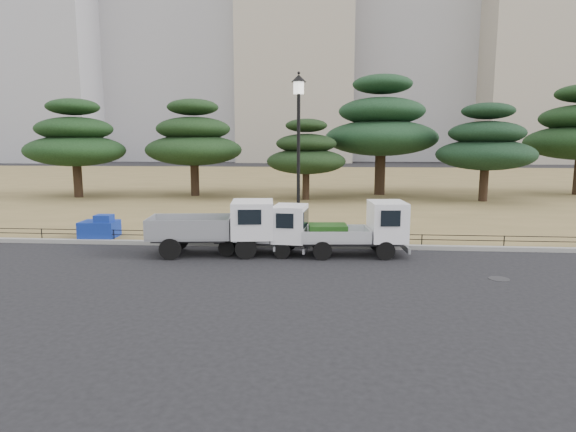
# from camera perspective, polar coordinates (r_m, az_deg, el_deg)

# --- Properties ---
(ground) EXTENTS (220.00, 220.00, 0.00)m
(ground) POSITION_cam_1_polar(r_m,az_deg,el_deg) (15.92, -0.59, -5.73)
(ground) COLOR black
(lawn) EXTENTS (120.00, 56.00, 0.15)m
(lawn) POSITION_cam_1_polar(r_m,az_deg,el_deg) (46.13, 2.92, 3.92)
(lawn) COLOR olive
(lawn) RESTS_ON ground
(curb) EXTENTS (120.00, 0.25, 0.16)m
(curb) POSITION_cam_1_polar(r_m,az_deg,el_deg) (18.42, 0.15, -3.47)
(curb) COLOR gray
(curb) RESTS_ON ground
(truck_large) EXTENTS (4.56, 2.23, 1.91)m
(truck_large) POSITION_cam_1_polar(r_m,az_deg,el_deg) (17.29, -8.08, -1.05)
(truck_large) COLOR black
(truck_large) RESTS_ON ground
(truck_kei_front) EXTENTS (3.47, 1.73, 1.77)m
(truck_kei_front) POSITION_cam_1_polar(r_m,az_deg,el_deg) (17.21, -2.47, -1.62)
(truck_kei_front) COLOR black
(truck_kei_front) RESTS_ON ground
(truck_kei_rear) EXTENTS (3.78, 1.88, 1.91)m
(truck_kei_rear) POSITION_cam_1_polar(r_m,az_deg,el_deg) (17.17, 8.69, -1.49)
(truck_kei_rear) COLOR black
(truck_kei_rear) RESTS_ON ground
(street_lamp) EXTENTS (0.56, 0.56, 6.29)m
(street_lamp) POSITION_cam_1_polar(r_m,az_deg,el_deg) (18.28, 1.26, 10.08)
(street_lamp) COLOR black
(street_lamp) RESTS_ON lawn
(pipe_fence) EXTENTS (38.00, 0.04, 0.40)m
(pipe_fence) POSITION_cam_1_polar(r_m,az_deg,el_deg) (18.50, 0.19, -2.28)
(pipe_fence) COLOR black
(pipe_fence) RESTS_ON lawn
(tarp_pile) EXTENTS (1.46, 1.09, 0.94)m
(tarp_pile) POSITION_cam_1_polar(r_m,az_deg,el_deg) (20.95, -21.40, -1.34)
(tarp_pile) COLOR #1432A1
(tarp_pile) RESTS_ON lawn
(manhole) EXTENTS (0.60, 0.60, 0.01)m
(manhole) POSITION_cam_1_polar(r_m,az_deg,el_deg) (15.55, 23.75, -6.83)
(manhole) COLOR #2D2D30
(manhole) RESTS_ON ground
(pine_west_far) EXTENTS (6.69, 6.69, 6.75)m
(pine_west_far) POSITION_cam_1_polar(r_m,az_deg,el_deg) (36.58, -23.91, 8.14)
(pine_west_far) COLOR black
(pine_west_far) RESTS_ON lawn
(pine_west_near) EXTENTS (6.81, 6.81, 6.81)m
(pine_west_near) POSITION_cam_1_polar(r_m,az_deg,el_deg) (35.15, -11.11, 8.78)
(pine_west_near) COLOR black
(pine_west_near) RESTS_ON lawn
(pine_center_left) EXTENTS (5.25, 5.25, 5.34)m
(pine_center_left) POSITION_cam_1_polar(r_m,az_deg,el_deg) (32.11, 2.16, 7.44)
(pine_center_left) COLOR black
(pine_center_left) RESTS_ON lawn
(pine_center_right) EXTENTS (8.07, 8.07, 8.56)m
(pine_center_right) POSITION_cam_1_polar(r_m,az_deg,el_deg) (35.83, 11.00, 10.43)
(pine_center_right) COLOR black
(pine_center_right) RESTS_ON lawn
(pine_east_near) EXTENTS (6.24, 6.24, 6.30)m
(pine_east_near) POSITION_cam_1_polar(r_m,az_deg,el_deg) (33.70, 22.42, 7.79)
(pine_east_near) COLOR black
(pine_east_near) RESTS_ON lawn
(tower_center_left) EXTENTS (22.00, 20.00, 55.00)m
(tower_center_left) POSITION_cam_1_polar(r_m,az_deg,el_deg) (103.26, 1.09, 21.96)
(tower_center_left) COLOR #AAA08C
(tower_center_left) RESTS_ON ground
(tower_east) EXTENTS (20.00, 18.00, 48.00)m
(tower_east) POSITION_cam_1_polar(r_m,az_deg,el_deg) (106.60, 27.36, 18.68)
(tower_east) COLOR #AAA08C
(tower_east) RESTS_ON ground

